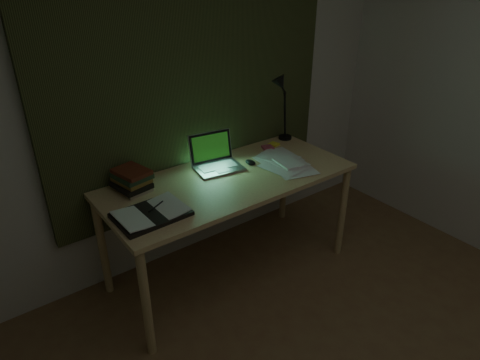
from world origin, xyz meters
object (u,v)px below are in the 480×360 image
object	(u,v)px
laptop	(219,154)
open_textbook	(151,213)
loose_papers	(281,164)
desk_lamp	(287,105)
desk	(230,226)
book_stack	(131,180)

from	to	relation	value
laptop	open_textbook	xyz separation A→B (m)	(-0.66, -0.28, -0.10)
loose_papers	desk_lamp	distance (m)	0.59
laptop	desk_lamp	world-z (taller)	desk_lamp
open_textbook	desk_lamp	bearing A→B (deg)	14.91
loose_papers	desk	bearing A→B (deg)	171.14
desk_lamp	loose_papers	bearing A→B (deg)	-141.02
open_textbook	book_stack	world-z (taller)	book_stack
book_stack	desk_lamp	size ratio (longest dim) A/B	0.39
book_stack	desk_lamp	bearing A→B (deg)	2.88
laptop	loose_papers	world-z (taller)	laptop
desk	laptop	size ratio (longest dim) A/B	4.75
desk	open_textbook	distance (m)	0.77
book_stack	open_textbook	bearing A→B (deg)	-97.15
book_stack	desk	bearing A→B (deg)	-21.37
laptop	book_stack	world-z (taller)	laptop
desk_lamp	laptop	bearing A→B (deg)	-174.75
laptop	desk_lamp	distance (m)	0.79
book_stack	loose_papers	bearing A→B (deg)	-16.46
desk	open_textbook	xyz separation A→B (m)	(-0.64, -0.12, 0.41)
book_stack	loose_papers	distance (m)	1.05
desk	loose_papers	distance (m)	0.58
loose_papers	desk_lamp	bearing A→B (deg)	44.88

